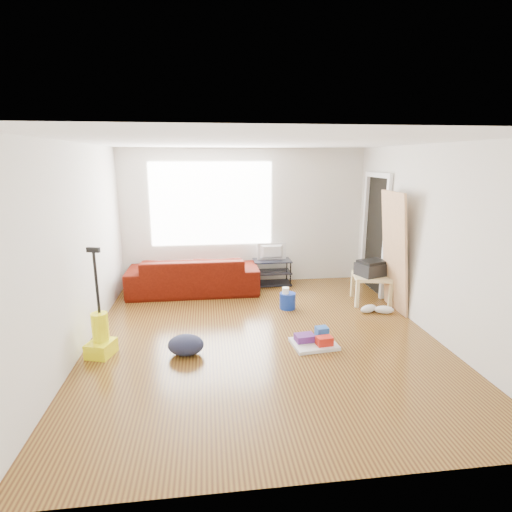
{
  "coord_description": "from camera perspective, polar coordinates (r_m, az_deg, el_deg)",
  "views": [
    {
      "loc": [
        -0.69,
        -4.86,
        2.3
      ],
      "look_at": [
        -0.01,
        0.6,
        0.96
      ],
      "focal_mm": 28.0,
      "sensor_mm": 36.0,
      "label": 1
    }
  ],
  "objects": [
    {
      "name": "room",
      "position": [
        5.18,
        1.54,
        1.99
      ],
      "size": [
        4.51,
        5.01,
        2.51
      ],
      "color": "#492812",
      "rests_on": "ground"
    },
    {
      "name": "sofa",
      "position": [
        7.19,
        -8.8,
        -5.14
      ],
      "size": [
        2.25,
        0.88,
        0.66
      ],
      "primitive_type": "imported",
      "rotation": [
        0.0,
        0.0,
        3.14
      ],
      "color": "#340600",
      "rests_on": "ground"
    },
    {
      "name": "tv_stand",
      "position": [
        7.47,
        2.29,
        -2.29
      ],
      "size": [
        0.7,
        0.4,
        0.48
      ],
      "rotation": [
        0.0,
        0.0,
        0.0
      ],
      "color": "black",
      "rests_on": "ground"
    },
    {
      "name": "tv",
      "position": [
        7.37,
        2.32,
        0.61
      ],
      "size": [
        0.54,
        0.07,
        0.31
      ],
      "primitive_type": "imported",
      "rotation": [
        0.0,
        0.0,
        3.14
      ],
      "color": "black",
      "rests_on": "tv_stand"
    },
    {
      "name": "side_table",
      "position": [
        6.79,
        16.16,
        -3.22
      ],
      "size": [
        0.67,
        0.67,
        0.46
      ],
      "rotation": [
        0.0,
        0.0,
        -0.21
      ],
      "color": "beige",
      "rests_on": "ground"
    },
    {
      "name": "printer",
      "position": [
        6.74,
        16.27,
        -1.65
      ],
      "size": [
        0.56,
        0.49,
        0.25
      ],
      "rotation": [
        0.0,
        0.0,
        0.34
      ],
      "color": "black",
      "rests_on": "side_table"
    },
    {
      "name": "bucket",
      "position": [
        6.4,
        4.5,
        -7.45
      ],
      "size": [
        0.28,
        0.28,
        0.25
      ],
      "primitive_type": "cylinder",
      "rotation": [
        0.0,
        0.0,
        -0.12
      ],
      "color": "#12309D",
      "rests_on": "ground"
    },
    {
      "name": "toilet_paper",
      "position": [
        6.32,
        4.23,
        -6.03
      ],
      "size": [
        0.11,
        0.11,
        0.1
      ],
      "primitive_type": "cylinder",
      "color": "white",
      "rests_on": "bucket"
    },
    {
      "name": "cleaning_tray",
      "position": [
        5.23,
        8.4,
        -11.86
      ],
      "size": [
        0.59,
        0.5,
        0.2
      ],
      "rotation": [
        0.0,
        0.0,
        0.12
      ],
      "color": "silver",
      "rests_on": "ground"
    },
    {
      "name": "backpack",
      "position": [
        5.06,
        -9.93,
        -13.62
      ],
      "size": [
        0.48,
        0.41,
        0.24
      ],
      "primitive_type": "ellipsoid",
      "rotation": [
        0.0,
        0.0,
        -0.14
      ],
      "color": "#1B2136",
      "rests_on": "ground"
    },
    {
      "name": "sneakers",
      "position": [
        6.44,
        16.8,
        -7.28
      ],
      "size": [
        0.54,
        0.28,
        0.12
      ],
      "rotation": [
        0.0,
        0.0,
        -0.05
      ],
      "color": "white",
      "rests_on": "ground"
    },
    {
      "name": "vacuum",
      "position": [
        5.22,
        -21.34,
        -10.55
      ],
      "size": [
        0.36,
        0.38,
        1.32
      ],
      "rotation": [
        0.0,
        0.0,
        -0.31
      ],
      "color": "#FFF911",
      "rests_on": "ground"
    },
    {
      "name": "door_panel",
      "position": [
        6.68,
        18.55,
        -7.21
      ],
      "size": [
        0.23,
        0.74,
        1.84
      ],
      "primitive_type": "cube",
      "rotation": [
        0.0,
        -0.1,
        0.0
      ],
      "color": "tan",
      "rests_on": "ground"
    }
  ]
}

